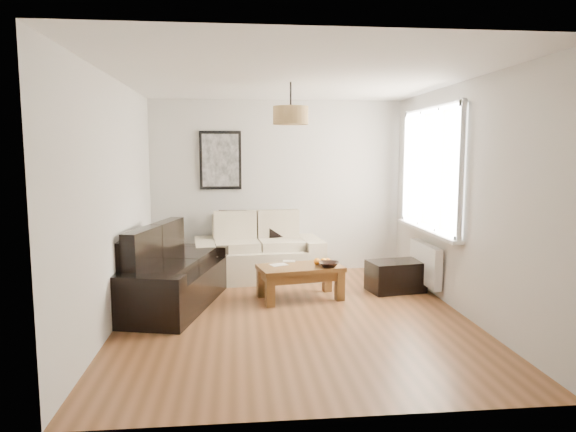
{
  "coord_description": "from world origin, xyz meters",
  "views": [
    {
      "loc": [
        -0.62,
        -5.52,
        1.81
      ],
      "look_at": [
        0.0,
        0.6,
        1.05
      ],
      "focal_mm": 31.9,
      "sensor_mm": 36.0,
      "label": 1
    }
  ],
  "objects": [
    {
      "name": "poster",
      "position": [
        -0.85,
        2.22,
        1.7
      ],
      "size": [
        0.62,
        0.04,
        0.87
      ],
      "primitive_type": null,
      "color": "black",
      "rests_on": "wall_back"
    },
    {
      "name": "orange_b",
      "position": [
        0.52,
        0.75,
        0.46
      ],
      "size": [
        0.08,
        0.08,
        0.06
      ],
      "primitive_type": "sphere",
      "rotation": [
        0.0,
        0.0,
        0.35
      ],
      "color": "orange",
      "rests_on": "fruit_bowl"
    },
    {
      "name": "fruit_bowl",
      "position": [
        0.5,
        0.55,
        0.45
      ],
      "size": [
        0.3,
        0.3,
        0.06
      ],
      "primitive_type": "imported",
      "rotation": [
        0.0,
        0.0,
        -0.2
      ],
      "color": "black",
      "rests_on": "coffee_table"
    },
    {
      "name": "wall_front",
      "position": [
        0.0,
        -2.25,
        1.3
      ],
      "size": [
        3.8,
        0.04,
        2.6
      ],
      "primitive_type": null,
      "color": "silver",
      "rests_on": "floor"
    },
    {
      "name": "radiator",
      "position": [
        1.82,
        0.8,
        0.38
      ],
      "size": [
        0.1,
        0.9,
        0.52
      ],
      "primitive_type": "cube",
      "color": "white",
      "rests_on": "wall_right"
    },
    {
      "name": "ceiling",
      "position": [
        0.0,
        0.0,
        2.6
      ],
      "size": [
        3.8,
        4.5,
        0.0
      ],
      "primitive_type": null,
      "color": "white",
      "rests_on": "floor"
    },
    {
      "name": "sofa_leather",
      "position": [
        -1.43,
        0.59,
        0.43
      ],
      "size": [
        1.43,
        2.17,
        0.86
      ],
      "primitive_type": null,
      "rotation": [
        0.0,
        0.0,
        1.33
      ],
      "color": "black",
      "rests_on": "floor"
    },
    {
      "name": "cushion_right",
      "position": [
        0.03,
        2.0,
        0.76
      ],
      "size": [
        0.42,
        0.23,
        0.41
      ],
      "primitive_type": "cube",
      "rotation": [
        0.0,
        0.0,
        0.26
      ],
      "color": "black",
      "rests_on": "loveseat_cream"
    },
    {
      "name": "wall_left",
      "position": [
        -1.9,
        0.0,
        1.3
      ],
      "size": [
        0.04,
        4.5,
        2.6
      ],
      "primitive_type": null,
      "color": "silver",
      "rests_on": "floor"
    },
    {
      "name": "ottoman",
      "position": [
        1.45,
        0.88,
        0.2
      ],
      "size": [
        0.76,
        0.56,
        0.4
      ],
      "primitive_type": "cube",
      "rotation": [
        0.0,
        0.0,
        0.17
      ],
      "color": "black",
      "rests_on": "floor"
    },
    {
      "name": "window_bay",
      "position": [
        1.86,
        0.8,
        1.6
      ],
      "size": [
        0.14,
        1.9,
        1.6
      ],
      "primitive_type": null,
      "color": "white",
      "rests_on": "wall_right"
    },
    {
      "name": "pendant_shade",
      "position": [
        0.0,
        0.3,
        2.23
      ],
      "size": [
        0.4,
        0.4,
        0.2
      ],
      "primitive_type": "cylinder",
      "color": "tan",
      "rests_on": "ceiling"
    },
    {
      "name": "cushion_left",
      "position": [
        -0.68,
        2.0,
        0.76
      ],
      "size": [
        0.43,
        0.21,
        0.41
      ],
      "primitive_type": "cube",
      "rotation": [
        0.0,
        0.0,
        -0.2
      ],
      "color": "black",
      "rests_on": "loveseat_cream"
    },
    {
      "name": "orange_a",
      "position": [
        0.46,
        0.72,
        0.46
      ],
      "size": [
        0.08,
        0.08,
        0.08
      ],
      "primitive_type": "sphere",
      "rotation": [
        0.0,
        0.0,
        -0.01
      ],
      "color": "#FF9B15",
      "rests_on": "fruit_bowl"
    },
    {
      "name": "papers",
      "position": [
        -0.1,
        0.73,
        0.42
      ],
      "size": [
        0.25,
        0.22,
        0.01
      ],
      "primitive_type": "cube",
      "rotation": [
        0.0,
        0.0,
        0.42
      ],
      "color": "silver",
      "rests_on": "coffee_table"
    },
    {
      "name": "wall_back",
      "position": [
        0.0,
        2.25,
        1.3
      ],
      "size": [
        3.8,
        0.04,
        2.6
      ],
      "primitive_type": null,
      "color": "silver",
      "rests_on": "floor"
    },
    {
      "name": "orange_c",
      "position": [
        0.38,
        0.7,
        0.46
      ],
      "size": [
        0.1,
        0.1,
        0.09
      ],
      "primitive_type": "sphere",
      "rotation": [
        0.0,
        0.0,
        -0.13
      ],
      "color": "orange",
      "rests_on": "fruit_bowl"
    },
    {
      "name": "loveseat_cream",
      "position": [
        -0.31,
        1.78,
        0.45
      ],
      "size": [
        1.89,
        1.15,
        0.89
      ],
      "primitive_type": null,
      "rotation": [
        0.0,
        0.0,
        0.1
      ],
      "color": "beige",
      "rests_on": "floor"
    },
    {
      "name": "wall_right",
      "position": [
        1.9,
        0.0,
        1.3
      ],
      "size": [
        0.04,
        4.5,
        2.6
      ],
      "primitive_type": null,
      "color": "silver",
      "rests_on": "floor"
    },
    {
      "name": "coffee_table",
      "position": [
        0.16,
        0.65,
        0.21
      ],
      "size": [
        1.11,
        0.74,
        0.42
      ],
      "primitive_type": null,
      "rotation": [
        0.0,
        0.0,
        0.2
      ],
      "color": "brown",
      "rests_on": "floor"
    },
    {
      "name": "floor",
      "position": [
        0.0,
        0.0,
        0.0
      ],
      "size": [
        4.5,
        4.5,
        0.0
      ],
      "primitive_type": "plane",
      "color": "brown",
      "rests_on": "ground"
    }
  ]
}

